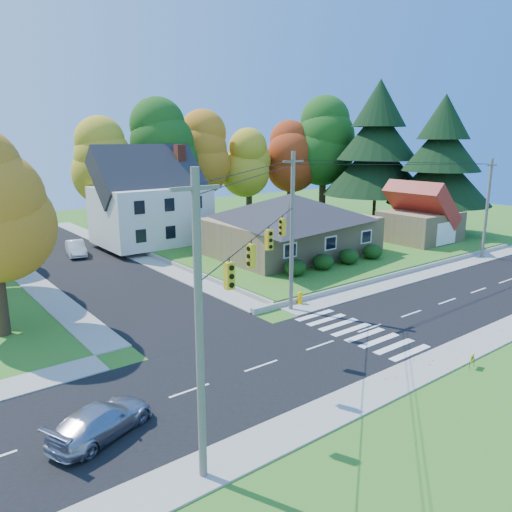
{
  "coord_description": "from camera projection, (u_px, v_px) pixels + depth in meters",
  "views": [
    {
      "loc": [
        -21.79,
        -17.48,
        10.8
      ],
      "look_at": [
        -2.16,
        8.0,
        3.13
      ],
      "focal_mm": 35.0,
      "sensor_mm": 36.0,
      "label": 1
    }
  ],
  "objects": [
    {
      "name": "tree_lot_5",
      "position": [
        324.0,
        141.0,
        65.08
      ],
      "size": [
        8.4,
        8.4,
        15.64
      ],
      "color": "#3F2A19",
      "rests_on": "lawn"
    },
    {
      "name": "tree_lot_3",
      "position": [
        249.0,
        163.0,
        62.06
      ],
      "size": [
        6.16,
        6.16,
        11.47
      ],
      "color": "#3F2A19",
      "rests_on": "lawn"
    },
    {
      "name": "traffic_infrastructure",
      "position": [
        354.0,
        238.0,
        28.67
      ],
      "size": [
        38.1,
        10.66,
        10.0
      ],
      "color": "#666059",
      "rests_on": "ground"
    },
    {
      "name": "silver_sedan",
      "position": [
        101.0,
        420.0,
        18.38
      ],
      "size": [
        4.57,
        3.18,
        1.23
      ],
      "primitive_type": "imported",
      "rotation": [
        0.0,
        0.0,
        1.95
      ],
      "color": "#ACADBE",
      "rests_on": "road_main"
    },
    {
      "name": "garage",
      "position": [
        420.0,
        218.0,
        50.55
      ],
      "size": [
        7.3,
        6.3,
        4.6
      ],
      "color": "tan",
      "rests_on": "lawn"
    },
    {
      "name": "conifer_east_a",
      "position": [
        377.0,
        149.0,
        59.71
      ],
      "size": [
        12.8,
        12.8,
        16.96
      ],
      "color": "#3F2A19",
      "rests_on": "lawn"
    },
    {
      "name": "white_car",
      "position": [
        76.0,
        248.0,
        46.5
      ],
      "size": [
        2.26,
        4.45,
        1.4
      ],
      "primitive_type": "imported",
      "rotation": [
        0.0,
        0.0,
        -0.19
      ],
      "color": "silver",
      "rests_on": "road_cross"
    },
    {
      "name": "road_main",
      "position": [
        370.0,
        328.0,
        28.91
      ],
      "size": [
        90.0,
        8.0,
        0.02
      ],
      "primitive_type": "cube",
      "color": "black",
      "rests_on": "ground"
    },
    {
      "name": "ground",
      "position": [
        370.0,
        329.0,
        28.91
      ],
      "size": [
        120.0,
        120.0,
        0.0
      ],
      "primitive_type": "plane",
      "color": "#3D7923"
    },
    {
      "name": "hedge_row",
      "position": [
        336.0,
        259.0,
        40.65
      ],
      "size": [
        10.7,
        1.7,
        1.27
      ],
      "color": "#163A10",
      "rests_on": "lawn"
    },
    {
      "name": "conifer_east_b",
      "position": [
        441.0,
        161.0,
        54.4
      ],
      "size": [
        11.2,
        11.2,
        14.84
      ],
      "color": "#3F2A19",
      "rests_on": "lawn"
    },
    {
      "name": "fire_hydrant",
      "position": [
        300.0,
        298.0,
        32.95
      ],
      "size": [
        0.52,
        0.41,
        0.92
      ],
      "color": "#FFBE00",
      "rests_on": "ground"
    },
    {
      "name": "lawn",
      "position": [
        294.0,
        240.0,
        52.75
      ],
      "size": [
        30.0,
        30.0,
        0.5
      ],
      "primitive_type": "cube",
      "color": "#3D7923",
      "rests_on": "ground"
    },
    {
      "name": "ranch_house",
      "position": [
        291.0,
        223.0,
        45.23
      ],
      "size": [
        14.6,
        10.6,
        5.4
      ],
      "color": "tan",
      "rests_on": "lawn"
    },
    {
      "name": "tree_lot_4",
      "position": [
        291.0,
        157.0,
        64.7
      ],
      "size": [
        6.72,
        6.72,
        12.51
      ],
      "color": "#3F2A19",
      "rests_on": "lawn"
    },
    {
      "name": "sidewalk_north",
      "position": [
        310.0,
        305.0,
        32.75
      ],
      "size": [
        90.0,
        2.0,
        0.08
      ],
      "primitive_type": "cube",
      "color": "#9C9A90",
      "rests_on": "ground"
    },
    {
      "name": "sidewalk_south",
      "position": [
        448.0,
        357.0,
        25.05
      ],
      "size": [
        90.0,
        2.0,
        0.08
      ],
      "primitive_type": "cube",
      "color": "#9C9A90",
      "rests_on": "ground"
    },
    {
      "name": "tree_lot_1",
      "position": [
        161.0,
        148.0,
        54.48
      ],
      "size": [
        7.84,
        7.84,
        14.6
      ],
      "color": "#3F2A19",
      "rests_on": "lawn"
    },
    {
      "name": "tree_lot_2",
      "position": [
        203.0,
        153.0,
        58.96
      ],
      "size": [
        7.28,
        7.28,
        13.56
      ],
      "color": "#3F2A19",
      "rests_on": "lawn"
    },
    {
      "name": "colonial_house",
      "position": [
        151.0,
        202.0,
        49.44
      ],
      "size": [
        10.4,
        8.4,
        9.6
      ],
      "color": "silver",
      "rests_on": "lawn"
    },
    {
      "name": "tree_lot_0",
      "position": [
        105.0,
        162.0,
        51.99
      ],
      "size": [
        6.72,
        6.72,
        12.51
      ],
      "color": "#3F2A19",
      "rests_on": "lawn"
    },
    {
      "name": "yard_sign",
      "position": [
        472.0,
        358.0,
        23.91
      ],
      "size": [
        0.54,
        0.18,
        0.69
      ],
      "color": "black",
      "rests_on": "ground"
    },
    {
      "name": "road_cross",
      "position": [
        80.0,
        262.0,
        44.19
      ],
      "size": [
        8.0,
        44.0,
        0.02
      ],
      "primitive_type": "cube",
      "color": "black",
      "rests_on": "ground"
    }
  ]
}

